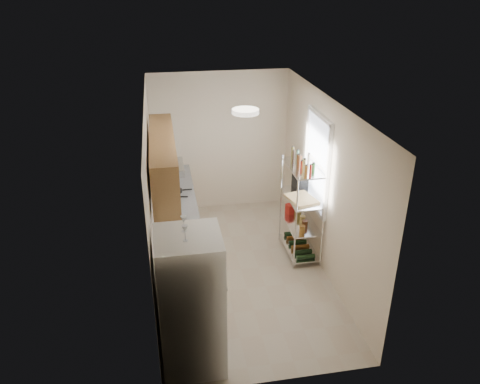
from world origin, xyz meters
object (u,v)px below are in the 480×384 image
at_px(frying_pan_large, 169,197).
at_px(espresso_machine, 300,179).
at_px(refrigerator, 191,303).
at_px(rice_cooker, 172,209).
at_px(cutting_board, 302,199).

xyz_separation_m(frying_pan_large, espresso_machine, (2.08, -0.21, 0.23)).
xyz_separation_m(refrigerator, espresso_machine, (1.94, 2.37, 0.31)).
bearing_deg(espresso_machine, rice_cooker, 174.56).
xyz_separation_m(rice_cooker, frying_pan_large, (-0.04, 0.57, -0.08)).
distance_m(rice_cooker, espresso_machine, 2.08).
relative_size(frying_pan_large, espresso_machine, 0.93).
bearing_deg(espresso_machine, frying_pan_large, 158.95).
xyz_separation_m(refrigerator, rice_cooker, (-0.11, 2.01, 0.15)).
distance_m(refrigerator, rice_cooker, 2.02).
distance_m(refrigerator, frying_pan_large, 2.58).
bearing_deg(refrigerator, rice_cooker, 93.06).
bearing_deg(frying_pan_large, cutting_board, -8.22).
height_order(frying_pan_large, cutting_board, cutting_board).
relative_size(refrigerator, espresso_machine, 5.84).
bearing_deg(espresso_machine, refrigerator, -144.72).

